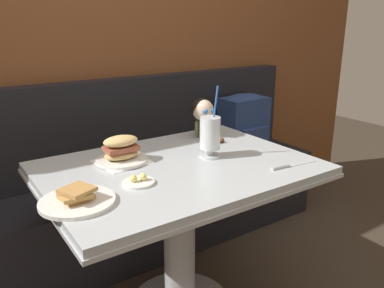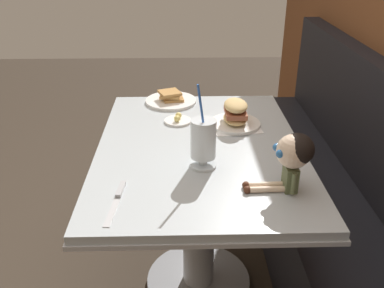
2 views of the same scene
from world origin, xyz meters
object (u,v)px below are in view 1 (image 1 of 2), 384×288
backpack (244,123)px  milkshake_glass (210,135)px  sandwich_plate (121,152)px  butter_knife (287,166)px  seated_doll (203,112)px  butter_saucer (139,181)px  toast_plate (77,199)px

backpack → milkshake_glass: bearing=-140.7°
sandwich_plate → backpack: sandwich_plate is taller
butter_knife → seated_doll: 0.57m
milkshake_glass → butter_saucer: size_ratio=2.63×
backpack → sandwich_plate: bearing=-157.8°
milkshake_glass → butter_saucer: 0.42m
sandwich_plate → butter_knife: (0.54, -0.43, -0.04)m
butter_knife → backpack: (0.54, 0.88, -0.09)m
toast_plate → butter_saucer: bearing=8.2°
sandwich_plate → butter_saucer: size_ratio=1.88×
milkshake_glass → backpack: size_ratio=0.78×
butter_knife → sandwich_plate: bearing=141.0°
seated_doll → backpack: size_ratio=0.54×
butter_saucer → backpack: bearing=31.5°
butter_saucer → butter_knife: (0.58, -0.19, -0.00)m
butter_knife → seated_doll: bearing=92.9°
milkshake_glass → butter_knife: 0.35m
butter_knife → backpack: bearing=58.2°
toast_plate → milkshake_glass: (0.64, 0.13, 0.09)m
toast_plate → backpack: size_ratio=0.62×
sandwich_plate → backpack: size_ratio=0.56×
butter_knife → milkshake_glass: bearing=123.7°
butter_saucer → seated_doll: (0.55, 0.37, 0.12)m
toast_plate → butter_knife: 0.84m
milkshake_glass → seated_doll: milkshake_glass is taller
toast_plate → butter_saucer: toast_plate is taller
seated_doll → butter_saucer: bearing=-146.6°
toast_plate → butter_knife: bearing=-10.5°
butter_knife → toast_plate: bearing=169.5°
toast_plate → milkshake_glass: size_ratio=0.79×
sandwich_plate → seated_doll: (0.51, 0.12, 0.08)m
toast_plate → sandwich_plate: 0.40m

